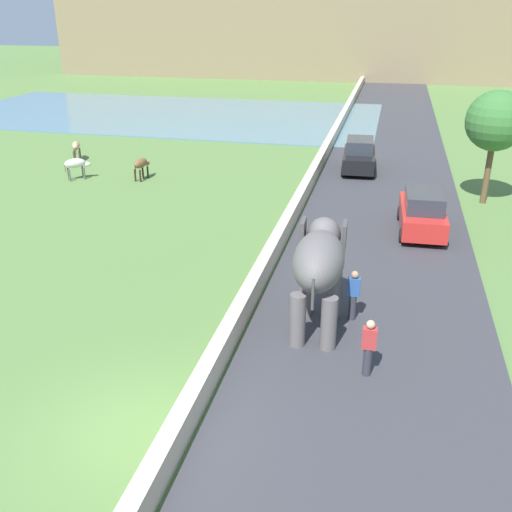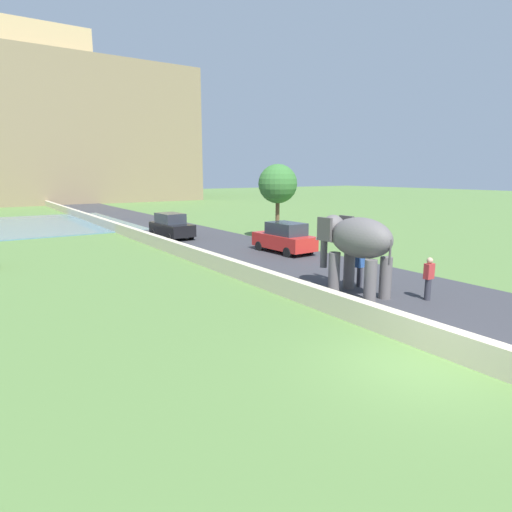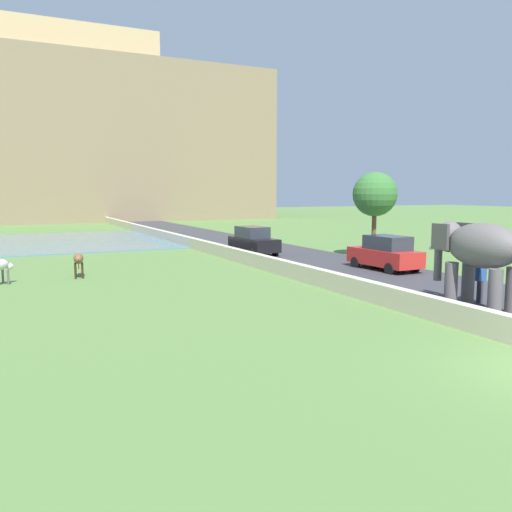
{
  "view_description": "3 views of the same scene",
  "coord_description": "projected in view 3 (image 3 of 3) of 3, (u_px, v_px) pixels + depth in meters",
  "views": [
    {
      "loc": [
        5.01,
        -9.15,
        8.69
      ],
      "look_at": [
        1.39,
        6.26,
        1.67
      ],
      "focal_mm": 40.18,
      "sensor_mm": 36.0,
      "label": 1
    },
    {
      "loc": [
        -8.62,
        -5.9,
        4.58
      ],
      "look_at": [
        0.74,
        8.02,
        1.37
      ],
      "focal_mm": 30.53,
      "sensor_mm": 36.0,
      "label": 2
    },
    {
      "loc": [
        -10.86,
        -7.14,
        4.03
      ],
      "look_at": [
        -2.06,
        11.0,
        1.53
      ],
      "focal_mm": 36.78,
      "sensor_mm": 36.0,
      "label": 3
    }
  ],
  "objects": [
    {
      "name": "hill_distant",
      "position": [
        35.0,
        144.0,
        75.44
      ],
      "size": [
        64.0,
        28.0,
        21.49
      ],
      "primitive_type": "cube",
      "color": "#897556",
      "rests_on": "ground"
    },
    {
      "name": "barrier_wall",
      "position": [
        254.0,
        260.0,
        28.12
      ],
      "size": [
        0.4,
        110.0,
        0.74
      ],
      "primitive_type": "cube",
      "color": "beige",
      "rests_on": "ground"
    },
    {
      "name": "car_red",
      "position": [
        385.0,
        253.0,
        26.6
      ],
      "size": [
        1.9,
        4.06,
        1.8
      ],
      "color": "red",
      "rests_on": "ground"
    },
    {
      "name": "road_surface",
      "position": [
        296.0,
        258.0,
        31.59
      ],
      "size": [
        7.0,
        120.0,
        0.06
      ],
      "primitive_type": "cube",
      "color": "#38383D",
      "rests_on": "ground"
    },
    {
      "name": "tree_near",
      "position": [
        375.0,
        195.0,
        31.73
      ],
      "size": [
        2.69,
        2.69,
        5.2
      ],
      "color": "brown",
      "rests_on": "ground"
    },
    {
      "name": "fort_on_hill",
      "position": [
        31.0,
        45.0,
        73.8
      ],
      "size": [
        35.24,
        8.0,
        6.39
      ],
      "color": "tan",
      "rests_on": "hill_distant"
    },
    {
      "name": "cow_brown",
      "position": [
        78.0,
        260.0,
        24.56
      ],
      "size": [
        0.58,
        1.41,
        1.15
      ],
      "color": "brown",
      "rests_on": "ground"
    },
    {
      "name": "car_black",
      "position": [
        253.0,
        241.0,
        33.22
      ],
      "size": [
        1.95,
        4.08,
        1.8
      ],
      "color": "black",
      "rests_on": "ground"
    },
    {
      "name": "person_beside_elephant",
      "position": [
        480.0,
        280.0,
        18.68
      ],
      "size": [
        0.36,
        0.22,
        1.63
      ],
      "color": "#33333D",
      "rests_on": "ground"
    },
    {
      "name": "elephant",
      "position": [
        477.0,
        251.0,
        17.55
      ],
      "size": [
        1.48,
        3.48,
        2.99
      ],
      "color": "#605B5B",
      "rests_on": "ground"
    }
  ]
}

